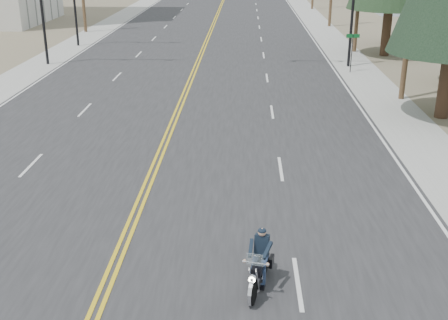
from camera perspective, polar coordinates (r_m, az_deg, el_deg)
road at (r=79.12m, az=-0.42°, el=15.13°), size 20.00×200.00×0.01m
sidewalk_left at (r=80.46m, az=-8.92°, el=14.99°), size 3.00×200.00×0.01m
sidewalk_right at (r=79.44m, az=8.19°, el=14.95°), size 3.00×200.00×0.01m
street_sign at (r=39.82m, az=12.89°, el=11.20°), size 0.90×0.06×2.62m
motorcyclist at (r=14.53m, az=3.59°, el=-10.20°), size 1.32×2.18×1.59m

